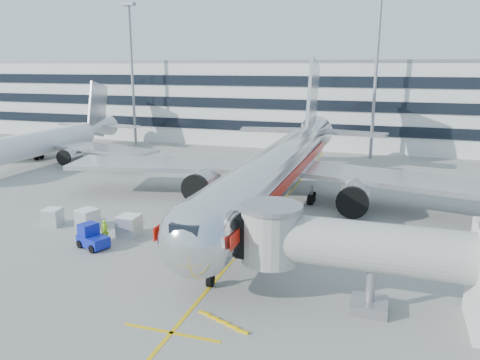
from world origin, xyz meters
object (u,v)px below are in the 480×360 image
(ramp_worker, at_px, (105,230))
(cargo_container_front, at_px, (129,226))
(belt_loader, at_px, (206,225))
(cargo_container_right, at_px, (52,217))
(baggage_tug, at_px, (92,237))
(cargo_container_left, at_px, (88,219))
(main_jet, at_px, (279,168))

(ramp_worker, bearing_deg, cargo_container_front, 13.49)
(ramp_worker, bearing_deg, belt_loader, 0.56)
(cargo_container_right, bearing_deg, cargo_container_front, -1.23)
(baggage_tug, bearing_deg, cargo_container_left, 129.38)
(cargo_container_right, relative_size, cargo_container_front, 0.94)
(cargo_container_front, xyz_separation_m, ramp_worker, (-1.45, -1.53, -0.06))
(cargo_container_left, bearing_deg, belt_loader, 14.10)
(baggage_tug, relative_size, cargo_container_left, 1.46)
(baggage_tug, height_order, cargo_container_front, baggage_tug)
(belt_loader, relative_size, ramp_worker, 2.43)
(main_jet, distance_m, cargo_container_right, 22.88)
(cargo_container_left, relative_size, cargo_container_right, 1.17)
(cargo_container_front, bearing_deg, ramp_worker, -133.65)
(cargo_container_front, bearing_deg, cargo_container_left, 172.25)
(main_jet, height_order, baggage_tug, main_jet)
(belt_loader, height_order, baggage_tug, belt_loader)
(cargo_container_left, distance_m, cargo_container_right, 3.57)
(belt_loader, xyz_separation_m, baggage_tug, (-7.46, -6.62, 0.30))
(main_jet, height_order, ramp_worker, main_jet)
(cargo_container_front, height_order, ramp_worker, cargo_container_front)
(main_jet, xyz_separation_m, ramp_worker, (-11.86, -14.40, -3.35))
(cargo_container_right, height_order, ramp_worker, ramp_worker)
(baggage_tug, height_order, cargo_container_right, baggage_tug)
(cargo_container_front, bearing_deg, belt_loader, 29.43)
(cargo_container_right, height_order, cargo_container_front, cargo_container_front)
(main_jet, distance_m, baggage_tug, 20.38)
(baggage_tug, bearing_deg, ramp_worker, 86.91)
(cargo_container_left, relative_size, ramp_worker, 1.17)
(cargo_container_left, distance_m, cargo_container_front, 4.82)
(ramp_worker, bearing_deg, baggage_tug, -125.96)
(belt_loader, xyz_separation_m, cargo_container_front, (-5.91, -3.34, 0.38))
(main_jet, bearing_deg, cargo_container_left, -141.15)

